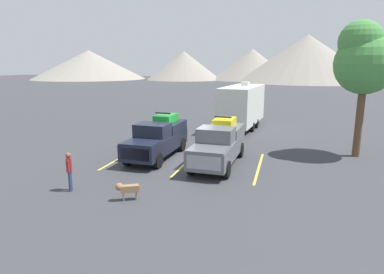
{
  "coord_description": "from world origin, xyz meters",
  "views": [
    {
      "loc": [
        5.14,
        -17.18,
        5.37
      ],
      "look_at": [
        0.0,
        1.0,
        1.2
      ],
      "focal_mm": 31.28,
      "sensor_mm": 36.0,
      "label": 1
    }
  ],
  "objects_px": {
    "camper_trailer_a": "(242,105)",
    "person_a": "(69,169)",
    "dog": "(126,188)",
    "pickup_truck_a": "(158,138)",
    "pickup_truck_b": "(219,143)"
  },
  "relations": [
    {
      "from": "pickup_truck_a",
      "to": "dog",
      "type": "bearing_deg",
      "value": -79.86
    },
    {
      "from": "pickup_truck_b",
      "to": "dog",
      "type": "bearing_deg",
      "value": -113.47
    },
    {
      "from": "pickup_truck_a",
      "to": "pickup_truck_b",
      "type": "bearing_deg",
      "value": -6.99
    },
    {
      "from": "camper_trailer_a",
      "to": "dog",
      "type": "bearing_deg",
      "value": -98.46
    },
    {
      "from": "person_a",
      "to": "dog",
      "type": "xyz_separation_m",
      "value": [
        2.79,
        -0.29,
        -0.48
      ]
    },
    {
      "from": "pickup_truck_a",
      "to": "camper_trailer_a",
      "type": "distance_m",
      "value": 10.57
    },
    {
      "from": "pickup_truck_b",
      "to": "dog",
      "type": "xyz_separation_m",
      "value": [
        -2.57,
        -5.92,
        -0.66
      ]
    },
    {
      "from": "camper_trailer_a",
      "to": "person_a",
      "type": "distance_m",
      "value": 16.86
    },
    {
      "from": "camper_trailer_a",
      "to": "pickup_truck_a",
      "type": "bearing_deg",
      "value": -109.78
    },
    {
      "from": "person_a",
      "to": "dog",
      "type": "distance_m",
      "value": 2.84
    },
    {
      "from": "pickup_truck_a",
      "to": "pickup_truck_b",
      "type": "relative_size",
      "value": 0.96
    },
    {
      "from": "camper_trailer_a",
      "to": "dog",
      "type": "xyz_separation_m",
      "value": [
        -2.42,
        -16.29,
        -1.53
      ]
    },
    {
      "from": "pickup_truck_b",
      "to": "person_a",
      "type": "height_order",
      "value": "pickup_truck_b"
    },
    {
      "from": "camper_trailer_a",
      "to": "person_a",
      "type": "height_order",
      "value": "camper_trailer_a"
    },
    {
      "from": "pickup_truck_a",
      "to": "person_a",
      "type": "distance_m",
      "value": 6.31
    }
  ]
}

